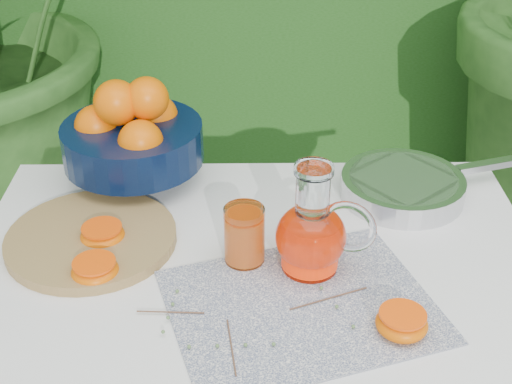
{
  "coord_description": "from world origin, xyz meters",
  "views": [
    {
      "loc": [
        0.04,
        -0.9,
        1.5
      ],
      "look_at": [
        0.05,
        0.11,
        0.88
      ],
      "focal_mm": 50.0,
      "sensor_mm": 36.0,
      "label": 1
    }
  ],
  "objects_px": {
    "juice_pitcher": "(312,234)",
    "saute_pan": "(404,185)",
    "fruit_bowl": "(132,134)",
    "cutting_board": "(91,238)",
    "white_table": "(256,299)"
  },
  "relations": [
    {
      "from": "juice_pitcher",
      "to": "saute_pan",
      "type": "distance_m",
      "value": 0.31
    },
    {
      "from": "saute_pan",
      "to": "fruit_bowl",
      "type": "bearing_deg",
      "value": 171.96
    },
    {
      "from": "fruit_bowl",
      "to": "juice_pitcher",
      "type": "height_order",
      "value": "fruit_bowl"
    },
    {
      "from": "cutting_board",
      "to": "fruit_bowl",
      "type": "height_order",
      "value": "fruit_bowl"
    },
    {
      "from": "cutting_board",
      "to": "juice_pitcher",
      "type": "bearing_deg",
      "value": -11.72
    },
    {
      "from": "white_table",
      "to": "saute_pan",
      "type": "distance_m",
      "value": 0.38
    },
    {
      "from": "white_table",
      "to": "fruit_bowl",
      "type": "height_order",
      "value": "fruit_bowl"
    },
    {
      "from": "fruit_bowl",
      "to": "saute_pan",
      "type": "distance_m",
      "value": 0.55
    },
    {
      "from": "white_table",
      "to": "fruit_bowl",
      "type": "bearing_deg",
      "value": 130.24
    },
    {
      "from": "fruit_bowl",
      "to": "juice_pitcher",
      "type": "distance_m",
      "value": 0.46
    },
    {
      "from": "white_table",
      "to": "juice_pitcher",
      "type": "xyz_separation_m",
      "value": [
        0.09,
        -0.02,
        0.15
      ]
    },
    {
      "from": "juice_pitcher",
      "to": "fruit_bowl",
      "type": "bearing_deg",
      "value": 137.52
    },
    {
      "from": "fruit_bowl",
      "to": "juice_pitcher",
      "type": "relative_size",
      "value": 1.88
    },
    {
      "from": "cutting_board",
      "to": "saute_pan",
      "type": "bearing_deg",
      "value": 14.52
    },
    {
      "from": "saute_pan",
      "to": "white_table",
      "type": "bearing_deg",
      "value": -144.1
    }
  ]
}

